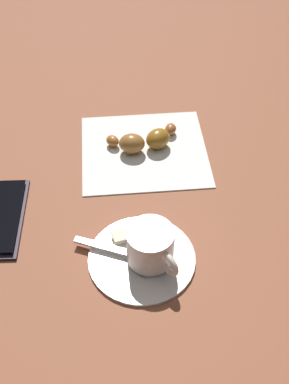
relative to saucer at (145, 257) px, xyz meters
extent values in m
plane|color=brown|center=(-0.10, 0.00, 0.00)|extent=(1.80, 1.80, 0.00)
cylinder|color=silver|center=(0.00, 0.00, 0.00)|extent=(0.14, 0.14, 0.01)
cylinder|color=silver|center=(0.00, 0.01, 0.03)|extent=(0.06, 0.06, 0.05)
cylinder|color=#42210E|center=(0.00, 0.01, 0.04)|extent=(0.05, 0.05, 0.00)
torus|color=silver|center=(0.03, 0.03, 0.03)|extent=(0.03, 0.02, 0.03)
cube|color=silver|center=(-0.01, -0.04, 0.01)|extent=(0.05, 0.09, 0.00)
ellipsoid|color=silver|center=(0.01, 0.02, 0.01)|extent=(0.03, 0.03, 0.01)
cube|color=beige|center=(-0.04, -0.01, 0.01)|extent=(0.03, 0.07, 0.01)
cube|color=silver|center=(-0.21, 0.02, 0.00)|extent=(0.18, 0.20, 0.00)
ellipsoid|color=#A15D29|center=(-0.22, -0.03, 0.01)|extent=(0.03, 0.03, 0.02)
ellipsoid|color=#95602B|center=(-0.20, 0.00, 0.01)|extent=(0.04, 0.04, 0.03)
ellipsoid|color=#8F5E1D|center=(-0.21, 0.04, 0.01)|extent=(0.05, 0.05, 0.03)
ellipsoid|color=#9A572A|center=(-0.24, 0.06, 0.01)|extent=(0.03, 0.02, 0.02)
camera|label=1|loc=(0.37, -0.03, 0.52)|focal=46.02mm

